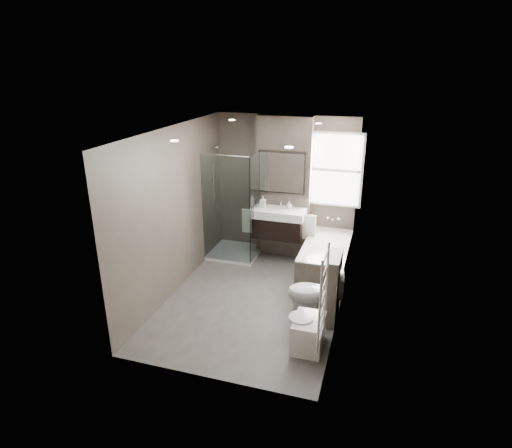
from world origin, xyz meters
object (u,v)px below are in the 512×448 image
at_px(bathtub, 326,258).
at_px(bidet, 308,332).
at_px(toilet, 315,293).
at_px(vanity, 278,223).

distance_m(bathtub, bidet, 2.09).
height_order(toilet, bidet, toilet).
xyz_separation_m(vanity, bidet, (1.01, -2.41, -0.52)).
bearing_deg(bathtub, toilet, -88.12).
bearing_deg(toilet, bidet, -5.79).
distance_m(vanity, bidet, 2.67).
height_order(vanity, toilet, vanity).
relative_size(vanity, bathtub, 0.59).
bearing_deg(bathtub, bidet, -87.56).
distance_m(vanity, bathtub, 1.07).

